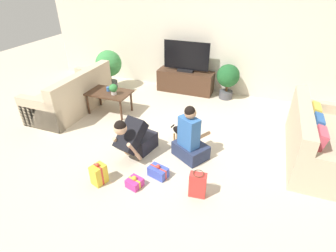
% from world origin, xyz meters
% --- Properties ---
extents(ground_plane, '(16.00, 16.00, 0.00)m').
position_xyz_m(ground_plane, '(0.00, 0.00, 0.00)').
color(ground_plane, beige).
extents(wall_back, '(8.40, 0.06, 2.60)m').
position_xyz_m(wall_back, '(0.00, 2.63, 1.30)').
color(wall_back, beige).
rests_on(wall_back, ground_plane).
extents(sofa_left, '(0.91, 1.92, 0.86)m').
position_xyz_m(sofa_left, '(-2.39, 0.53, 0.30)').
color(sofa_left, '#C6B293').
rests_on(sofa_left, ground_plane).
extents(sofa_right, '(0.91, 1.92, 0.86)m').
position_xyz_m(sofa_right, '(2.39, 0.47, 0.31)').
color(sofa_right, '#C6B293').
rests_on(sofa_right, ground_plane).
extents(coffee_table, '(0.91, 0.57, 0.47)m').
position_xyz_m(coffee_table, '(-1.56, 0.69, 0.42)').
color(coffee_table, '#472D1E').
rests_on(coffee_table, ground_plane).
extents(tv_console, '(1.37, 0.45, 0.53)m').
position_xyz_m(tv_console, '(-0.39, 2.34, 0.26)').
color(tv_console, '#472D1E').
rests_on(tv_console, ground_plane).
extents(tv, '(1.11, 0.20, 0.72)m').
position_xyz_m(tv, '(-0.39, 2.34, 0.85)').
color(tv, black).
rests_on(tv, tv_console).
extents(potted_plant_corner_left, '(0.64, 0.64, 0.98)m').
position_xyz_m(potted_plant_corner_left, '(-2.25, 1.84, 0.62)').
color(potted_plant_corner_left, '#4C4C51').
rests_on(potted_plant_corner_left, ground_plane).
extents(potted_plant_back_right, '(0.52, 0.52, 0.82)m').
position_xyz_m(potted_plant_back_right, '(0.64, 2.29, 0.51)').
color(potted_plant_back_right, '#4C4C51').
rests_on(potted_plant_back_right, ground_plane).
extents(person_kneeling, '(0.49, 0.85, 0.81)m').
position_xyz_m(person_kneeling, '(-0.35, -0.51, 0.35)').
color(person_kneeling, '#23232D').
rests_on(person_kneeling, ground_plane).
extents(person_sitting, '(0.65, 0.62, 0.95)m').
position_xyz_m(person_sitting, '(0.49, -0.23, 0.34)').
color(person_sitting, '#283351').
rests_on(person_sitting, ground_plane).
extents(dog, '(0.46, 0.25, 0.32)m').
position_xyz_m(dog, '(0.24, 0.12, 0.22)').
color(dog, black).
rests_on(dog, ground_plane).
extents(gift_box_a, '(0.22, 0.24, 0.36)m').
position_xyz_m(gift_box_a, '(-0.56, -1.27, 0.15)').
color(gift_box_a, yellow).
rests_on(gift_box_a, ground_plane).
extents(gift_box_b, '(0.32, 0.25, 0.21)m').
position_xyz_m(gift_box_b, '(0.18, -0.85, 0.08)').
color(gift_box_b, '#3D51BC').
rests_on(gift_box_b, ground_plane).
extents(gift_box_c, '(0.24, 0.24, 0.18)m').
position_xyz_m(gift_box_c, '(-0.05, -1.17, 0.07)').
color(gift_box_c, '#CC3389').
rests_on(gift_box_c, ground_plane).
extents(gift_bag_a, '(0.24, 0.16, 0.39)m').
position_xyz_m(gift_bag_a, '(0.83, -1.02, 0.19)').
color(gift_bag_a, red).
rests_on(gift_bag_a, ground_plane).
extents(mug, '(0.12, 0.08, 0.09)m').
position_xyz_m(mug, '(-1.58, 0.73, 0.52)').
color(mug, '#386BAD').
rests_on(mug, coffee_table).
extents(tabletop_plant, '(0.17, 0.17, 0.22)m').
position_xyz_m(tabletop_plant, '(-1.39, 0.62, 0.60)').
color(tabletop_plant, beige).
rests_on(tabletop_plant, coffee_table).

